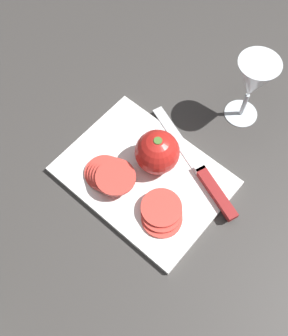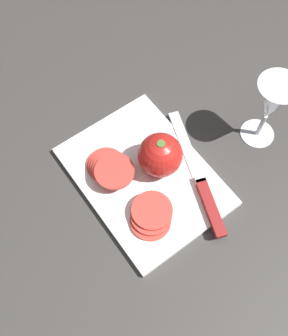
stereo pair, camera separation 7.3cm
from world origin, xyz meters
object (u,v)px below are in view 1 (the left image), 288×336
wine_glass (254,82)px  whole_tomato (157,152)px  knife (208,182)px  tomato_slice_stack_far (162,213)px  tomato_slice_stack_near (110,175)px

wine_glass → whole_tomato: 0.23m
wine_glass → knife: bearing=103.4°
whole_tomato → knife: 0.11m
wine_glass → tomato_slice_stack_far: wine_glass is taller
tomato_slice_stack_near → tomato_slice_stack_far: (-0.12, -0.01, -0.01)m
knife → wine_glass: bearing=-56.4°
knife → tomato_slice_stack_near: (0.15, 0.11, 0.01)m
tomato_slice_stack_near → tomato_slice_stack_far: tomato_slice_stack_near is taller
whole_tomato → tomato_slice_stack_near: size_ratio=0.80×
whole_tomato → knife: size_ratio=0.32×
tomato_slice_stack_far → knife: bearing=-103.4°
tomato_slice_stack_near → wine_glass: bearing=-109.2°
tomato_slice_stack_near → whole_tomato: bearing=-118.1°
knife → tomato_slice_stack_near: tomato_slice_stack_near is taller
wine_glass → tomato_slice_stack_far: 0.30m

